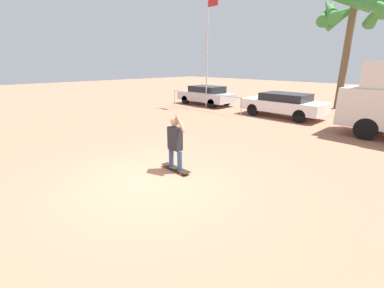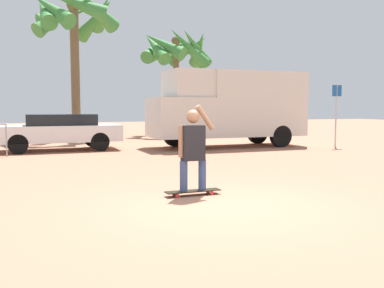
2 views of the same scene
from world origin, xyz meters
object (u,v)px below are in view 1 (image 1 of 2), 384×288
(person_skateboarder, at_px, (175,140))
(parked_car_white, at_px, (283,104))
(palm_tree_center_background, at_px, (353,11))
(skateboard, at_px, (176,168))
(flagpole, at_px, (208,46))
(parked_car_silver, at_px, (206,95))

(person_skateboarder, bearing_deg, parked_car_white, 99.74)
(person_skateboarder, distance_m, palm_tree_center_background, 15.47)
(skateboard, distance_m, palm_tree_center_background, 15.76)
(person_skateboarder, relative_size, flagpole, 0.22)
(flagpole, bearing_deg, skateboard, -51.96)
(person_skateboarder, relative_size, palm_tree_center_background, 0.22)
(parked_car_white, xyz_separation_m, palm_tree_center_background, (1.21, 5.26, 5.19))
(person_skateboarder, height_order, palm_tree_center_background, palm_tree_center_background)
(parked_car_white, relative_size, flagpole, 0.63)
(skateboard, relative_size, person_skateboarder, 0.66)
(flagpole, bearing_deg, parked_car_silver, 135.57)
(skateboard, height_order, person_skateboarder, person_skateboarder)
(parked_car_silver, bearing_deg, person_skateboarder, -51.20)
(person_skateboarder, height_order, flagpole, flagpole)
(parked_car_white, height_order, parked_car_silver, parked_car_silver)
(person_skateboarder, height_order, parked_car_silver, person_skateboarder)
(palm_tree_center_background, bearing_deg, skateboard, -88.42)
(parked_car_silver, relative_size, palm_tree_center_background, 0.59)
(palm_tree_center_background, relative_size, flagpole, 1.01)
(parked_car_silver, height_order, flagpole, flagpole)
(palm_tree_center_background, bearing_deg, parked_car_white, -102.94)
(palm_tree_center_background, height_order, flagpole, palm_tree_center_background)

